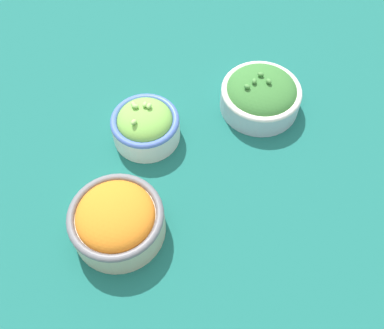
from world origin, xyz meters
TOP-DOWN VIEW (x-y plane):
  - ground_plane at (0.00, 0.00)m, footprint 3.00×3.00m
  - bowl_carrots at (0.15, 0.03)m, footprint 0.14×0.14m
  - bowl_lettuce at (0.03, -0.11)m, footprint 0.12×0.12m
  - bowl_broccoli at (-0.19, -0.06)m, footprint 0.15×0.15m

SIDE VIEW (x-z plane):
  - ground_plane at x=0.00m, z-range 0.00..0.00m
  - bowl_broccoli at x=-0.19m, z-range 0.00..0.07m
  - bowl_lettuce at x=0.03m, z-range -0.01..0.07m
  - bowl_carrots at x=0.15m, z-range 0.00..0.08m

